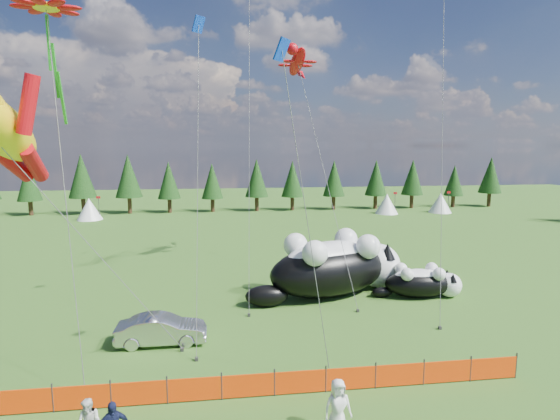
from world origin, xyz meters
name	(u,v)px	position (x,y,z in m)	size (l,w,h in m)	color
ground	(245,360)	(0.00, 0.00, 0.00)	(160.00, 160.00, 0.00)	#143409
safety_fence	(248,385)	(0.00, -3.00, 0.50)	(22.06, 0.06, 1.10)	#262626
tree_line	(229,184)	(0.00, 45.00, 4.00)	(90.00, 4.00, 8.00)	black
festival_tents	(310,205)	(11.00, 40.00, 1.40)	(50.00, 3.20, 2.80)	white
cat_large	(336,265)	(6.29, 8.02, 1.90)	(10.76, 6.35, 4.00)	black
cat_small	(422,282)	(11.57, 6.80, 0.98)	(5.70, 2.40, 2.06)	black
car	(162,330)	(-3.88, 2.16, 0.70)	(1.49, 4.27, 1.41)	silver
spectator_e	(338,407)	(2.81, -5.47, 0.96)	(0.93, 0.61, 1.91)	silver
superhero_kite	(1,129)	(-8.36, -2.01, 10.06)	(7.91, 5.84, 13.28)	yellow
gecko_kite	(297,62)	(4.71, 14.07, 15.50)	(3.55, 12.06, 18.04)	red
flower_kite	(46,12)	(-7.42, 0.32, 14.59)	(2.95, 4.26, 14.96)	red
diamond_kite_a	(199,37)	(-1.85, 4.12, 14.71)	(0.93, 4.62, 16.27)	#0D3ACA
diamond_kite_c	(284,63)	(1.39, -2.65, 12.35)	(2.54, 1.00, 13.61)	#0D3ACA
diamond_kite_d	(249,13)	(1.08, 11.31, 17.96)	(0.97, 7.35, 20.46)	#0C939B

